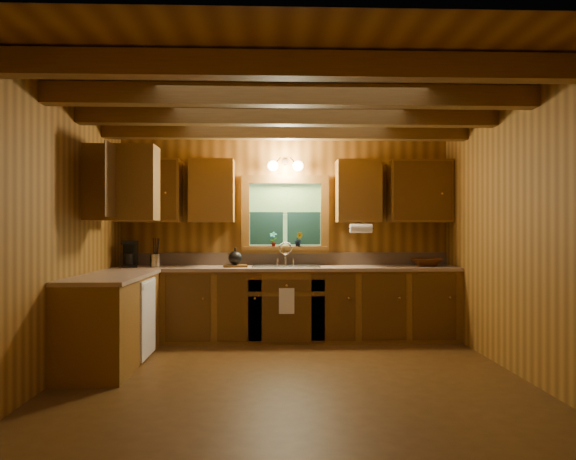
# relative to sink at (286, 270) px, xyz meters

# --- Properties ---
(room) EXTENTS (4.20, 4.20, 4.20)m
(room) POSITION_rel_sink_xyz_m (0.00, -1.60, 0.44)
(room) COLOR #4B3012
(room) RESTS_ON ground
(ceiling_beams) EXTENTS (4.20, 2.54, 0.18)m
(ceiling_beams) POSITION_rel_sink_xyz_m (0.00, -1.60, 1.63)
(ceiling_beams) COLOR brown
(ceiling_beams) RESTS_ON room
(base_cabinets) EXTENTS (4.20, 2.22, 0.86)m
(base_cabinets) POSITION_rel_sink_xyz_m (-0.49, -0.32, -0.43)
(base_cabinets) COLOR brown
(base_cabinets) RESTS_ON ground
(countertop) EXTENTS (4.20, 2.24, 0.04)m
(countertop) POSITION_rel_sink_xyz_m (-0.48, -0.31, 0.02)
(countertop) COLOR #9F846D
(countertop) RESTS_ON base_cabinets
(backsplash) EXTENTS (4.20, 0.02, 0.16)m
(backsplash) POSITION_rel_sink_xyz_m (0.00, 0.28, 0.12)
(backsplash) COLOR gray
(backsplash) RESTS_ON room
(dishwasher_panel) EXTENTS (0.02, 0.60, 0.80)m
(dishwasher_panel) POSITION_rel_sink_xyz_m (-1.47, -0.92, -0.43)
(dishwasher_panel) COLOR white
(dishwasher_panel) RESTS_ON base_cabinets
(upper_cabinets) EXTENTS (4.19, 1.77, 0.78)m
(upper_cabinets) POSITION_rel_sink_xyz_m (-0.56, -0.18, 0.98)
(upper_cabinets) COLOR brown
(upper_cabinets) RESTS_ON room
(window) EXTENTS (1.12, 0.08, 1.00)m
(window) POSITION_rel_sink_xyz_m (0.00, 0.26, 0.67)
(window) COLOR brown
(window) RESTS_ON room
(window_sill) EXTENTS (1.06, 0.14, 0.04)m
(window_sill) POSITION_rel_sink_xyz_m (0.00, 0.22, 0.26)
(window_sill) COLOR brown
(window_sill) RESTS_ON room
(wall_sconce) EXTENTS (0.45, 0.21, 0.17)m
(wall_sconce) POSITION_rel_sink_xyz_m (0.00, 0.14, 1.31)
(wall_sconce) COLOR black
(wall_sconce) RESTS_ON room
(paper_towel_roll) EXTENTS (0.27, 0.11, 0.11)m
(paper_towel_roll) POSITION_rel_sink_xyz_m (0.92, -0.07, 0.51)
(paper_towel_roll) COLOR white
(paper_towel_roll) RESTS_ON upper_cabinets
(dish_towel) EXTENTS (0.18, 0.01, 0.30)m
(dish_towel) POSITION_rel_sink_xyz_m (0.00, -0.34, -0.34)
(dish_towel) COLOR white
(dish_towel) RESTS_ON base_cabinets
(sink) EXTENTS (0.82, 0.48, 0.43)m
(sink) POSITION_rel_sink_xyz_m (0.00, 0.00, 0.00)
(sink) COLOR silver
(sink) RESTS_ON countertop
(coffee_maker) EXTENTS (0.18, 0.23, 0.32)m
(coffee_maker) POSITION_rel_sink_xyz_m (-1.90, -0.03, 0.20)
(coffee_maker) COLOR black
(coffee_maker) RESTS_ON countertop
(utensil_crock) EXTENTS (0.12, 0.12, 0.35)m
(utensil_crock) POSITION_rel_sink_xyz_m (-1.59, -0.04, 0.13)
(utensil_crock) COLOR silver
(utensil_crock) RESTS_ON countertop
(cutting_board) EXTENTS (0.31, 0.24, 0.03)m
(cutting_board) POSITION_rel_sink_xyz_m (-0.62, -0.06, 0.06)
(cutting_board) COLOR #503111
(cutting_board) RESTS_ON countertop
(teakettle) EXTENTS (0.17, 0.17, 0.21)m
(teakettle) POSITION_rel_sink_xyz_m (-0.62, -0.06, 0.15)
(teakettle) COLOR black
(teakettle) RESTS_ON cutting_board
(wicker_basket) EXTENTS (0.40, 0.40, 0.10)m
(wicker_basket) POSITION_rel_sink_xyz_m (1.76, 0.02, 0.09)
(wicker_basket) COLOR #48230C
(wicker_basket) RESTS_ON countertop
(potted_plant_left) EXTENTS (0.11, 0.09, 0.19)m
(potted_plant_left) POSITION_rel_sink_xyz_m (-0.15, 0.19, 0.38)
(potted_plant_left) COLOR #503111
(potted_plant_left) RESTS_ON window_sill
(potted_plant_right) EXTENTS (0.11, 0.10, 0.18)m
(potted_plant_right) POSITION_rel_sink_xyz_m (0.17, 0.21, 0.38)
(potted_plant_right) COLOR #503111
(potted_plant_right) RESTS_ON window_sill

